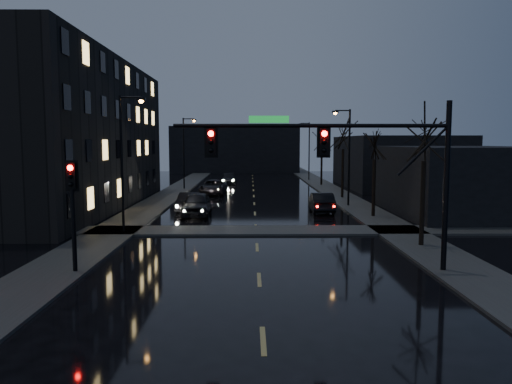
{
  "coord_description": "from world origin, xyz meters",
  "views": [
    {
      "loc": [
        -0.34,
        -11.01,
        5.36
      ],
      "look_at": [
        -0.1,
        10.4,
        3.2
      ],
      "focal_mm": 35.0,
      "sensor_mm": 36.0,
      "label": 1
    }
  ],
  "objects_px": {
    "oncoming_car_a": "(197,204)",
    "oncoming_car_d": "(229,179)",
    "oncoming_car_b": "(189,202)",
    "lead_car": "(321,202)",
    "oncoming_car_c": "(213,187)"
  },
  "relations": [
    {
      "from": "oncoming_car_a",
      "to": "lead_car",
      "type": "xyz_separation_m",
      "value": [
        9.35,
        1.66,
        -0.09
      ]
    },
    {
      "from": "oncoming_car_a",
      "to": "oncoming_car_b",
      "type": "bearing_deg",
      "value": 109.35
    },
    {
      "from": "oncoming_car_c",
      "to": "oncoming_car_d",
      "type": "distance_m",
      "value": 12.58
    },
    {
      "from": "oncoming_car_a",
      "to": "oncoming_car_c",
      "type": "bearing_deg",
      "value": 88.86
    },
    {
      "from": "oncoming_car_a",
      "to": "lead_car",
      "type": "bearing_deg",
      "value": 9.43
    },
    {
      "from": "oncoming_car_a",
      "to": "oncoming_car_b",
      "type": "xyz_separation_m",
      "value": [
        -0.88,
        2.43,
        -0.15
      ]
    },
    {
      "from": "oncoming_car_a",
      "to": "lead_car",
      "type": "distance_m",
      "value": 9.49
    },
    {
      "from": "oncoming_car_a",
      "to": "lead_car",
      "type": "height_order",
      "value": "oncoming_car_a"
    },
    {
      "from": "oncoming_car_a",
      "to": "oncoming_car_c",
      "type": "relative_size",
      "value": 0.92
    },
    {
      "from": "lead_car",
      "to": "oncoming_car_b",
      "type": "bearing_deg",
      "value": -3.26
    },
    {
      "from": "lead_car",
      "to": "oncoming_car_a",
      "type": "bearing_deg",
      "value": 11.1
    },
    {
      "from": "oncoming_car_a",
      "to": "oncoming_car_d",
      "type": "distance_m",
      "value": 27.24
    },
    {
      "from": "oncoming_car_d",
      "to": "oncoming_car_b",
      "type": "bearing_deg",
      "value": -99.06
    },
    {
      "from": "oncoming_car_b",
      "to": "oncoming_car_c",
      "type": "distance_m",
      "value": 12.28
    },
    {
      "from": "oncoming_car_a",
      "to": "oncoming_car_d",
      "type": "bearing_deg",
      "value": 86.88
    }
  ]
}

